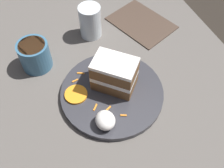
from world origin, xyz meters
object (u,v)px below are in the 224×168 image
Objects in this scene: coffee_mug at (35,55)px; menu_card at (141,23)px; cake_slice at (115,74)px; cream_dollop at (105,120)px; drinking_glass at (90,23)px; plate at (112,93)px; orange_garnish at (76,94)px.

menu_card is at bearing -82.35° from coffee_mug.
cream_dollop is at bearing -169.99° from cake_slice.
cake_slice is at bearing 176.58° from drinking_glass.
plate is at bearing 173.50° from drinking_glass.
plate is 2.12× the size of cake_slice.
coffee_mug is (0.27, 0.11, 0.01)m from cream_dollop.
orange_garnish is 0.26m from drinking_glass.
drinking_glass reaches higher than orange_garnish.
cake_slice reaches higher than drinking_glass.
drinking_glass is (0.34, -0.08, 0.01)m from cream_dollop.
cake_slice is 0.30m from menu_card.
cake_slice reaches higher than menu_card.
drinking_glass reaches higher than plate.
cream_dollop is 0.61× the size of coffee_mug.
orange_garnish reaches higher than plate.
orange_garnish is at bearing -166.13° from menu_card.
orange_garnish is at bearing -156.06° from coffee_mug.
orange_garnish is at bearing 20.19° from cream_dollop.
drinking_glass is (0.25, -0.03, 0.04)m from plate.
menu_card is (0.22, -0.19, -0.06)m from cake_slice.
orange_garnish is (0.11, 0.04, -0.02)m from cream_dollop.
menu_card is (0.23, -0.21, -0.01)m from plate.
cake_slice is at bearing -33.08° from cream_dollop.
cake_slice is at bearing -93.73° from orange_garnish.
cake_slice is at bearing -39.18° from plate.
menu_card is at bearing -55.07° from orange_garnish.
drinking_glass is 0.18m from menu_card.
coffee_mug reaches higher than cream_dollop.
plate reaches higher than menu_card.
orange_garnish is at bearing 129.36° from cake_slice.
drinking_glass reaches higher than cream_dollop.
cake_slice is at bearing -132.83° from coffee_mug.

